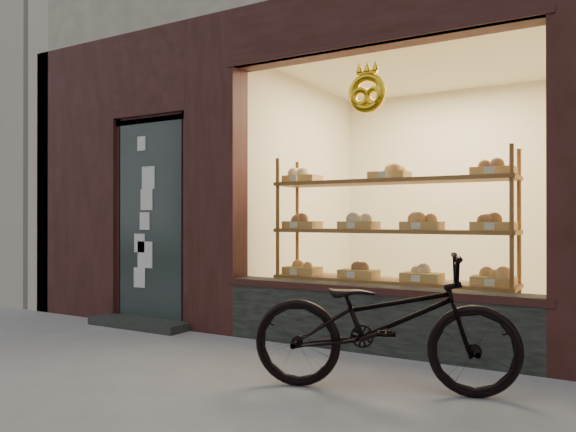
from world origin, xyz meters
The scene contains 4 objects.
ground centered at (0.00, 0.00, 0.00)m, with size 90.00×90.00×0.00m, color slate.
neighbor_left centered at (-9.60, 5.50, 4.50)m, with size 12.00×7.00×9.00m, color #BAAE9E.
display_shelf centered at (0.45, 2.55, 0.84)m, with size 2.20×0.45×1.70m.
bicycle centered at (0.92, 1.14, 0.45)m, with size 0.59×1.70×0.89m, color black.
Camera 1 is at (2.22, -2.30, 1.12)m, focal length 35.00 mm.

